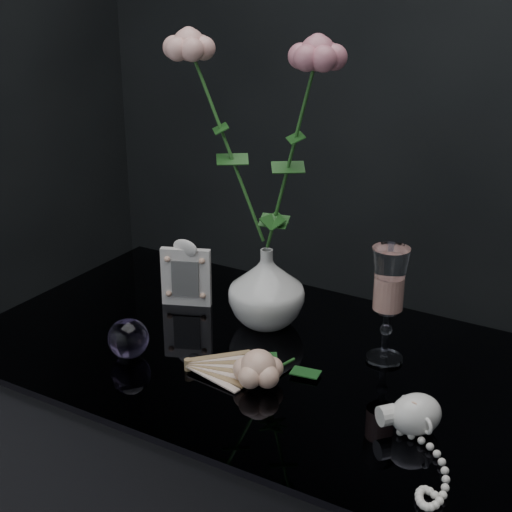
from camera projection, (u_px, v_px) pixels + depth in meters
The scene contains 8 objects.
vase at pixel (266, 287), 1.40m from camera, with size 0.14×0.14×0.14m, color silver.
wine_glass at pixel (388, 306), 1.26m from camera, with size 0.06×0.06×0.20m, color white, non-canonical shape.
picture_frame at pixel (186, 272), 1.48m from camera, with size 0.10×0.08×0.13m, color silver, non-canonical shape.
paperweight at pixel (128, 338), 1.30m from camera, with size 0.07×0.07×0.07m, color #866CAF, non-canonical shape.
paper_fan at pixel (188, 364), 1.27m from camera, with size 0.22×0.17×0.02m, color beige, non-canonical shape.
loose_rose at pixel (258, 368), 1.22m from camera, with size 0.13×0.17×0.06m, color #DEAB8F, non-canonical shape.
pearl_jar at pixel (416, 413), 1.10m from camera, with size 0.21×0.22×0.06m, color silver, non-canonical shape.
roses at pixel (254, 131), 1.31m from camera, with size 0.32×0.10×0.42m.
Camera 1 is at (0.56, -0.96, 1.40)m, focal length 55.00 mm.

